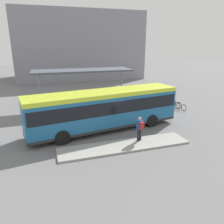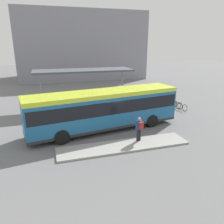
{
  "view_description": "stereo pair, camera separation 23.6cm",
  "coord_description": "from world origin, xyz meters",
  "views": [
    {
      "loc": [
        -4.3,
        -15.33,
        6.42
      ],
      "look_at": [
        0.59,
        0.0,
        1.37
      ],
      "focal_mm": 35.0,
      "sensor_mm": 36.0,
      "label": 1
    },
    {
      "loc": [
        -4.07,
        -15.4,
        6.42
      ],
      "look_at": [
        0.59,
        0.0,
        1.37
      ],
      "focal_mm": 35.0,
      "sensor_mm": 36.0,
      "label": 2
    }
  ],
  "objects": [
    {
      "name": "ground_plane",
      "position": [
        0.0,
        0.0,
        0.0
      ],
      "size": [
        120.0,
        120.0,
        0.0
      ],
      "primitive_type": "plane",
      "color": "slate"
    },
    {
      "name": "bicycle_white",
      "position": [
        8.74,
        4.47,
        0.34
      ],
      "size": [
        0.48,
        1.54,
        0.67
      ],
      "rotation": [
        0.0,
        0.0,
        -1.42
      ],
      "color": "black",
      "rests_on": "ground_plane"
    },
    {
      "name": "curb_island",
      "position": [
        0.41,
        -3.27,
        0.06
      ],
      "size": [
        8.63,
        1.8,
        0.12
      ],
      "color": "#9E9E99",
      "rests_on": "ground_plane"
    },
    {
      "name": "pedestrian_waiting",
      "position": [
        1.6,
        -2.96,
        1.08
      ],
      "size": [
        0.45,
        0.5,
        1.67
      ],
      "rotation": [
        0.0,
        0.0,
        1.83
      ],
      "color": "#232328",
      "rests_on": "curb_island"
    },
    {
      "name": "station_shelter",
      "position": [
        -0.34,
        7.02,
        3.74
      ],
      "size": [
        10.01,
        3.08,
        3.89
      ],
      "color": "#4C515B",
      "rests_on": "ground_plane"
    },
    {
      "name": "bicycle_black",
      "position": [
        8.77,
        3.64,
        0.35
      ],
      "size": [
        0.48,
        1.58,
        0.69
      ],
      "rotation": [
        0.0,
        0.0,
        -1.41
      ],
      "color": "black",
      "rests_on": "ground_plane"
    },
    {
      "name": "city_bus",
      "position": [
        0.01,
        0.0,
        1.79
      ],
      "size": [
        11.98,
        4.29,
        3.05
      ],
      "rotation": [
        0.0,
        0.0,
        0.16
      ],
      "color": "#1E6093",
      "rests_on": "ground_plane"
    },
    {
      "name": "bicycle_green",
      "position": [
        8.77,
        2.82,
        0.35
      ],
      "size": [
        0.48,
        1.61,
        0.7
      ],
      "rotation": [
        0.0,
        0.0,
        -1.43
      ],
      "color": "black",
      "rests_on": "ground_plane"
    },
    {
      "name": "station_building",
      "position": [
        2.84,
        28.47,
        5.99
      ],
      "size": [
        22.61,
        12.08,
        11.97
      ],
      "color": "gray",
      "rests_on": "ground_plane"
    }
  ]
}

